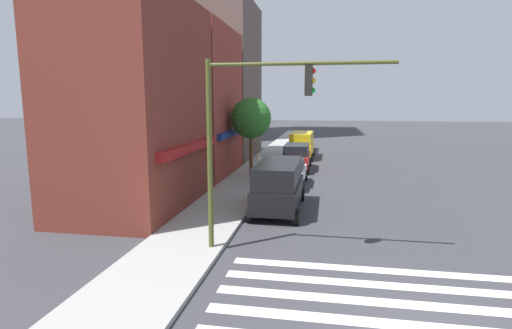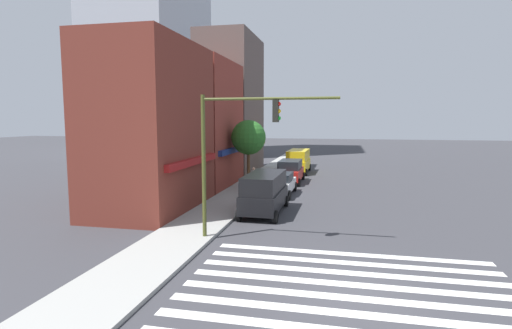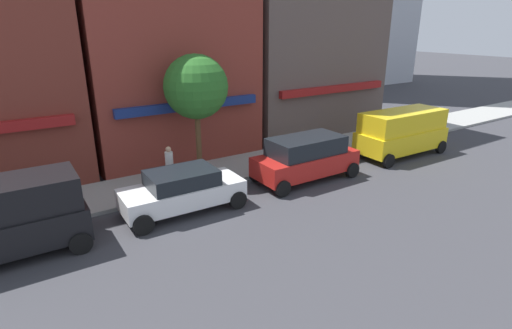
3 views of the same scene
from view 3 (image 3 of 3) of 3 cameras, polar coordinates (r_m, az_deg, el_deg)
The scene contains 6 objects.
storefront_row at distance 21.27m, azimuth -9.66°, elevation 17.22°, with size 26.36×5.30×13.74m.
sedan_white at distance 14.76m, azimuth -10.46°, elevation -3.58°, with size 4.43×2.02×1.59m.
suv_red at distance 17.54m, azimuth 7.13°, elevation 1.03°, with size 4.71×2.12×1.94m.
van_yellow at distance 22.04m, azimuth 20.11°, elevation 4.50°, with size 5.04×2.22×2.34m.
pedestrian_white_shirt at distance 16.53m, azimuth -12.24°, elevation -0.29°, with size 0.32×0.32×1.77m.
street_tree at distance 17.16m, azimuth -8.58°, elevation 10.86°, with size 2.71×2.71×5.25m.
Camera 3 is at (10.61, -7.93, 6.55)m, focal length 28.00 mm.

